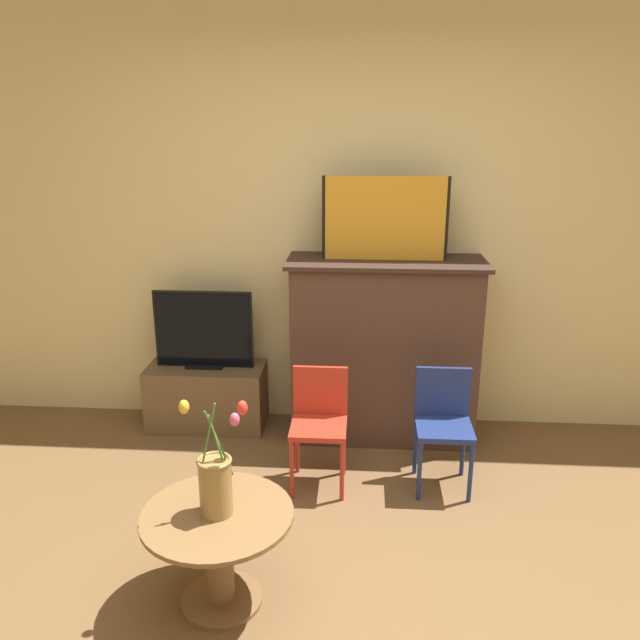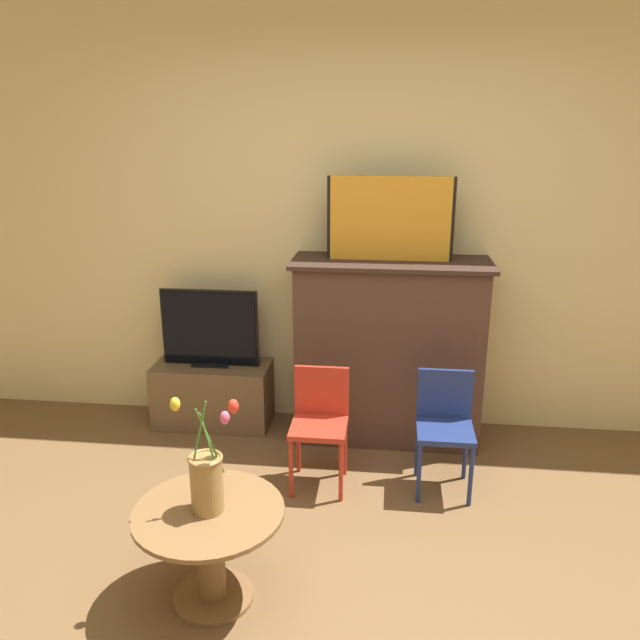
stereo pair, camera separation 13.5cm
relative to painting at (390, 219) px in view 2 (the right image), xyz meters
name	(u,v)px [view 2 (the right image)]	position (x,y,z in m)	size (l,w,h in m)	color
wall_back	(363,220)	(-0.17, 0.25, -0.05)	(8.00, 0.06, 2.70)	beige
fireplace_mantel	(388,349)	(0.02, -0.01, -0.81)	(1.19, 0.48, 1.15)	#4C3328
painting	(390,219)	(0.00, 0.00, 0.00)	(0.75, 0.03, 0.49)	black
tv_stand	(213,394)	(-1.13, 0.02, -1.19)	(0.76, 0.35, 0.42)	brown
tv_monitor	(210,329)	(-1.13, 0.03, -0.73)	(0.63, 0.12, 0.51)	black
chair_red	(320,418)	(-0.35, -0.61, -1.01)	(0.30, 0.30, 0.66)	#B22D1E
chair_blue	(445,422)	(0.33, -0.58, -1.01)	(0.30, 0.30, 0.66)	navy
side_table	(210,541)	(-0.69, -1.58, -1.11)	(0.62, 0.62, 0.43)	brown
vase_tulips	(207,478)	(-0.69, -1.57, -0.82)	(0.25, 0.14, 0.50)	olive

